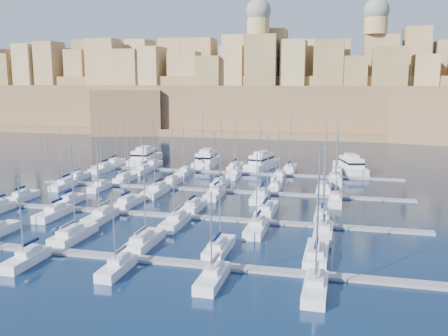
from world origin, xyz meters
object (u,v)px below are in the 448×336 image
(sailboat_4, at_px, (219,248))
(motor_yacht_a, at_px, (145,157))
(motor_yacht_b, at_px, (207,160))
(sailboat_2, at_px, (73,235))
(motor_yacht_c, at_px, (262,163))
(motor_yacht_d, at_px, (351,166))

(sailboat_4, height_order, motor_yacht_a, sailboat_4)
(motor_yacht_a, relative_size, motor_yacht_b, 1.10)
(sailboat_2, relative_size, motor_yacht_b, 0.90)
(motor_yacht_c, distance_m, motor_yacht_d, 23.87)
(sailboat_4, relative_size, motor_yacht_c, 0.93)
(sailboat_2, distance_m, motor_yacht_c, 71.04)
(motor_yacht_a, height_order, motor_yacht_b, same)
(sailboat_4, relative_size, motor_yacht_d, 0.87)
(sailboat_2, bearing_deg, motor_yacht_b, 88.69)
(motor_yacht_b, relative_size, motor_yacht_c, 1.08)
(motor_yacht_c, bearing_deg, motor_yacht_d, 1.32)
(motor_yacht_a, xyz_separation_m, motor_yacht_c, (35.57, -1.57, -0.00))
(motor_yacht_a, height_order, motor_yacht_d, same)
(motor_yacht_a, xyz_separation_m, motor_yacht_d, (59.43, -1.03, -0.00))
(motor_yacht_b, bearing_deg, sailboat_4, -72.80)
(motor_yacht_c, height_order, motor_yacht_d, same)
(sailboat_2, height_order, sailboat_4, sailboat_2)
(motor_yacht_c, bearing_deg, motor_yacht_a, 177.47)
(sailboat_4, height_order, motor_yacht_c, sailboat_4)
(sailboat_4, bearing_deg, motor_yacht_d, 75.30)
(sailboat_2, xyz_separation_m, motor_yacht_b, (1.59, 69.59, 0.96))
(sailboat_2, xyz_separation_m, motor_yacht_d, (41.62, 69.33, 0.96))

